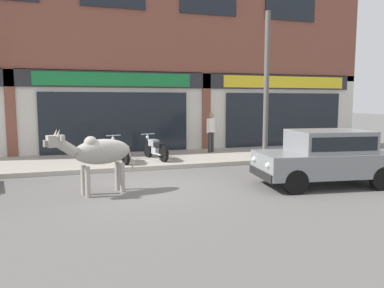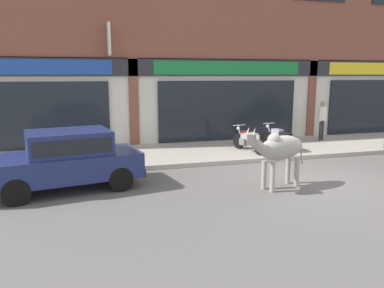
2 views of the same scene
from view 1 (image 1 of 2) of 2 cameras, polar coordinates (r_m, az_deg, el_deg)
name	(u,v)px [view 1 (image 1 of 2)]	position (r m, az deg, el deg)	size (l,w,h in m)	color
ground_plane	(142,187)	(9.83, -7.62, -6.52)	(90.00, 90.00, 0.00)	#605E5B
sidewalk	(123,161)	(13.70, -10.54, -2.51)	(19.00, 3.60, 0.14)	#A8A093
shop_building	(113,29)	(15.82, -11.92, 16.83)	(23.00, 1.40, 10.48)	brown
cow	(98,153)	(9.12, -14.07, -1.27)	(2.07, 1.01, 1.61)	#9E998E
car_1	(326,155)	(10.37, 19.79, -1.59)	(3.75, 2.03, 1.46)	black
motorcycle_0	(119,151)	(12.93, -11.03, -1.02)	(0.62, 1.79, 0.88)	black
motorcycle_1	(155,149)	(13.32, -5.60, -0.70)	(0.67, 1.78, 0.88)	black
pedestrian	(211,128)	(15.05, 2.92, 2.46)	(0.45, 0.32, 1.60)	#2D2D33
utility_pole	(266,86)	(13.61, 11.26, 8.61)	(0.18, 0.18, 5.16)	#595651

